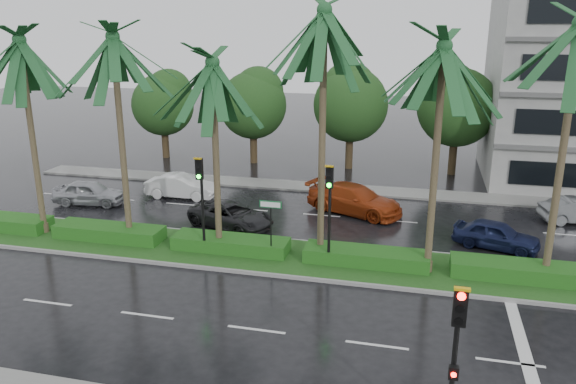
% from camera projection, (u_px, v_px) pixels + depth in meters
% --- Properties ---
extents(ground, '(120.00, 120.00, 0.00)m').
position_uv_depth(ground, '(291.00, 269.00, 23.39)').
color(ground, black).
rests_on(ground, ground).
extents(far_sidewalk, '(40.00, 2.00, 0.12)m').
position_uv_depth(far_sidewalk, '(336.00, 189.00, 34.53)').
color(far_sidewalk, slate).
rests_on(far_sidewalk, ground).
extents(median, '(36.00, 4.00, 0.15)m').
position_uv_depth(median, '(297.00, 258.00, 24.30)').
color(median, gray).
rests_on(median, ground).
extents(hedge, '(35.20, 1.40, 0.60)m').
position_uv_depth(hedge, '(297.00, 250.00, 24.19)').
color(hedge, '#174E16').
rests_on(hedge, median).
extents(lane_markings, '(34.00, 13.06, 0.01)m').
position_uv_depth(lane_markings, '(363.00, 281.00, 22.30)').
color(lane_markings, silver).
rests_on(lane_markings, ground).
extents(palm_row, '(26.30, 4.20, 10.97)m').
position_uv_depth(palm_row, '(267.00, 54.00, 22.13)').
color(palm_row, '#48392A').
rests_on(palm_row, median).
extents(signal_near, '(0.34, 0.45, 4.36)m').
position_uv_depth(signal_near, '(454.00, 364.00, 12.57)').
color(signal_near, black).
rests_on(signal_near, near_sidewalk).
extents(signal_median_left, '(0.34, 0.42, 4.36)m').
position_uv_depth(signal_median_left, '(201.00, 191.00, 23.71)').
color(signal_median_left, black).
rests_on(signal_median_left, median).
extents(signal_median_right, '(0.34, 0.42, 4.36)m').
position_uv_depth(signal_median_right, '(329.00, 201.00, 22.46)').
color(signal_median_right, black).
rests_on(signal_median_right, median).
extents(street_sign, '(0.95, 0.09, 2.60)m').
position_uv_depth(street_sign, '(271.00, 215.00, 23.45)').
color(street_sign, black).
rests_on(street_sign, median).
extents(bg_trees, '(33.10, 5.60, 8.09)m').
position_uv_depth(bg_trees, '(380.00, 101.00, 37.92)').
color(bg_trees, '#342517').
rests_on(bg_trees, ground).
extents(car_silver, '(2.09, 4.17, 1.36)m').
position_uv_depth(car_silver, '(89.00, 193.00, 31.55)').
color(car_silver, '#A6A7AE').
rests_on(car_silver, ground).
extents(car_white, '(1.50, 4.16, 1.36)m').
position_uv_depth(car_white, '(181.00, 186.00, 32.79)').
color(car_white, silver).
rests_on(car_white, ground).
extents(car_darkgrey, '(3.56, 4.95, 1.25)m').
position_uv_depth(car_darkgrey, '(231.00, 215.00, 27.98)').
color(car_darkgrey, black).
rests_on(car_darkgrey, ground).
extents(car_red, '(3.97, 5.71, 1.54)m').
position_uv_depth(car_red, '(355.00, 199.00, 30.07)').
color(car_red, '#993310').
rests_on(car_red, ground).
extents(car_blue, '(2.58, 4.05, 1.28)m').
position_uv_depth(car_blue, '(496.00, 235.00, 25.37)').
color(car_blue, '#171E45').
rests_on(car_blue, ground).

